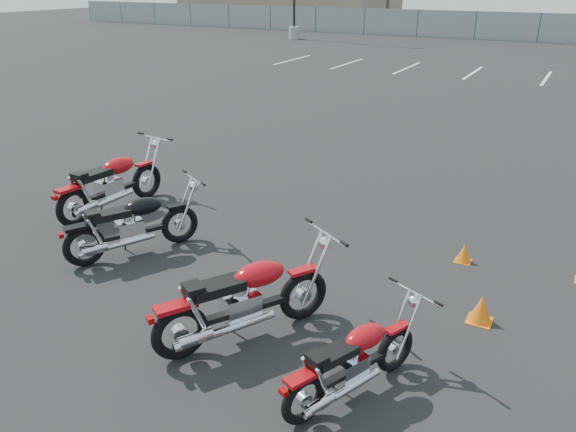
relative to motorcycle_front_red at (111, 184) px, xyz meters
The scene contains 9 objects.
ground 3.49m from the motorcycle_front_red, 10.68° to the right, with size 120.00×120.00×0.00m, color black.
motorcycle_front_red is the anchor object (origin of this frame).
motorcycle_second_black 1.87m from the motorcycle_front_red, 36.12° to the right, with size 1.43×2.06×1.06m.
motorcycle_third_red 4.68m from the motorcycle_front_red, 27.20° to the right, with size 1.60×2.17×1.13m.
motorcycle_rear_red 6.14m from the motorcycle_front_red, 23.56° to the right, with size 1.08×1.79×0.90m.
training_cone_near 6.09m from the motorcycle_front_red, ahead, with size 0.24×0.24×0.28m.
training_cone_far 6.54m from the motorcycle_front_red, ahead, with size 0.30×0.30×0.36m.
chainlink_fence 34.53m from the motorcycle_front_red, 84.36° to the left, with size 80.06×0.06×1.80m.
parking_line_stripes 19.39m from the motorcycle_front_red, 87.36° to the left, with size 15.12×4.00×0.01m.
Camera 1 is at (3.83, -6.11, 3.91)m, focal length 35.00 mm.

